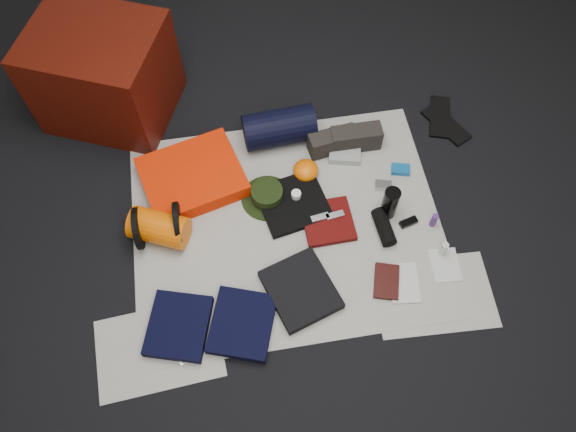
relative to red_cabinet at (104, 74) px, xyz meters
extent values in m
cube|color=black|center=(0.87, -0.94, -0.29)|extent=(4.50, 4.50, 0.02)
cube|color=beige|center=(0.87, -0.94, -0.28)|extent=(1.60, 1.30, 0.01)
cube|color=beige|center=(0.17, -1.49, -0.28)|extent=(0.61, 0.44, 0.00)
cube|color=beige|center=(1.52, -1.44, -0.28)|extent=(0.60, 0.43, 0.00)
cube|color=#430C04|center=(0.00, 0.00, 0.00)|extent=(0.84, 0.78, 0.56)
cube|color=red|center=(0.40, -0.60, -0.23)|extent=(0.61, 0.54, 0.09)
cylinder|color=#E45B03|center=(0.22, -0.90, -0.19)|extent=(0.33, 0.27, 0.17)
cylinder|color=black|center=(0.12, -0.90, -0.17)|extent=(0.02, 0.22, 0.22)
cylinder|color=black|center=(0.32, -0.90, -0.17)|extent=(0.02, 0.22, 0.22)
cylinder|color=black|center=(0.91, -0.39, -0.17)|extent=(0.41, 0.23, 0.21)
cylinder|color=black|center=(0.79, -0.77, -0.27)|extent=(0.34, 0.34, 0.01)
cylinder|color=black|center=(0.79, -0.77, -0.23)|extent=(0.17, 0.17, 0.07)
cube|color=black|center=(1.19, -0.50, -0.21)|extent=(0.28, 0.14, 0.13)
cube|color=black|center=(1.33, -0.50, -0.20)|extent=(0.28, 0.11, 0.14)
cube|color=black|center=(1.88, -0.44, -0.27)|extent=(0.24, 0.33, 0.02)
cube|color=black|center=(1.86, -0.39, -0.27)|extent=(0.20, 0.32, 0.02)
cube|color=black|center=(0.27, -1.41, -0.25)|extent=(0.36, 0.38, 0.05)
cube|color=black|center=(0.57, -1.45, -0.25)|extent=(0.38, 0.40, 0.05)
cube|color=black|center=(0.87, -1.32, -0.25)|extent=(0.39, 0.42, 0.05)
cube|color=black|center=(0.92, -0.83, -0.26)|extent=(0.40, 0.38, 0.03)
cube|color=#4F0A08|center=(1.08, -0.97, -0.26)|extent=(0.26, 0.26, 0.03)
ellipsoid|color=#E45B03|center=(1.02, -0.65, -0.23)|extent=(0.15, 0.15, 0.09)
cube|color=gray|center=(1.26, -0.56, -0.25)|extent=(0.20, 0.17, 0.04)
cylinder|color=black|center=(1.40, -0.96, -0.17)|extent=(0.09, 0.09, 0.21)
cylinder|color=black|center=(1.35, -1.06, -0.24)|extent=(0.09, 0.20, 0.08)
cube|color=#B8B9BE|center=(1.42, -0.80, -0.26)|extent=(0.10, 0.07, 0.03)
cube|color=#0E558E|center=(1.54, -0.71, -0.26)|extent=(0.11, 0.09, 0.03)
cylinder|color=#4A2474|center=(1.62, -1.06, -0.23)|extent=(0.04, 0.04, 0.09)
cylinder|color=beige|center=(1.62, -1.23, -0.22)|extent=(0.04, 0.04, 0.10)
cube|color=black|center=(1.30, -1.34, -0.26)|extent=(0.17, 0.21, 0.03)
cube|color=beige|center=(1.39, -1.36, -0.27)|extent=(0.17, 0.23, 0.01)
cube|color=beige|center=(1.62, -1.30, -0.27)|extent=(0.15, 0.19, 0.01)
cube|color=black|center=(1.50, -1.04, -0.26)|extent=(0.10, 0.06, 0.02)
cube|color=#B8B9BE|center=(0.28, -1.54, -0.27)|extent=(0.11, 0.11, 0.01)
cylinder|color=white|center=(0.94, -0.80, -0.22)|extent=(0.05, 0.05, 0.04)
cube|color=#B8B9BE|center=(1.04, -0.95, -0.23)|extent=(0.10, 0.05, 0.01)
cube|color=#B8B9BE|center=(1.12, -0.95, -0.23)|extent=(0.10, 0.05, 0.01)
camera|label=1|loc=(0.65, -2.29, 2.33)|focal=35.00mm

